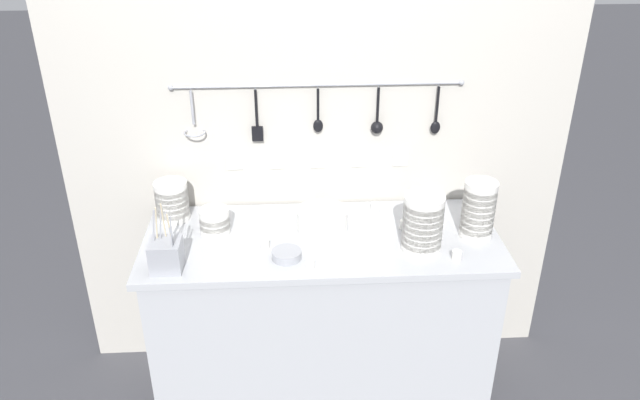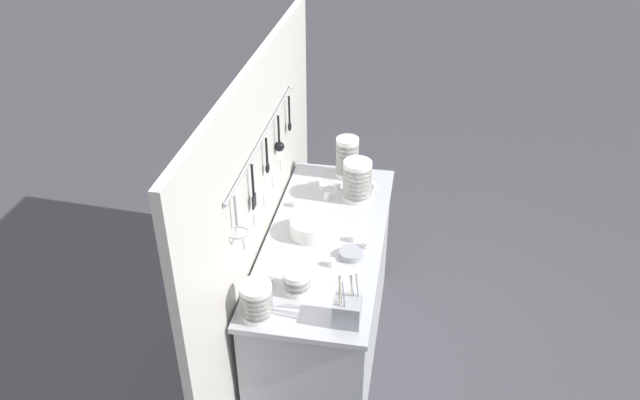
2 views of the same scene
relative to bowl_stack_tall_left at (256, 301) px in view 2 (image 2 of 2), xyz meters
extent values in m
plane|color=#424247|center=(0.66, -0.21, -0.98)|extent=(20.00, 20.00, 0.00)
cube|color=#ADAFB5|center=(0.66, -0.21, -0.11)|extent=(1.54, 0.63, 0.03)
cube|color=#ADAFB5|center=(0.66, -0.21, -0.55)|extent=(1.48, 0.60, 0.86)
cube|color=#BCB7AD|center=(0.66, 0.14, -0.05)|extent=(2.34, 0.04, 1.85)
cylinder|color=#93969E|center=(0.66, 0.11, 0.49)|extent=(1.27, 0.01, 0.01)
sphere|color=#93969E|center=(0.03, 0.11, 0.49)|extent=(0.02, 0.02, 0.02)
sphere|color=#93969E|center=(1.30, 0.11, 0.49)|extent=(0.02, 0.02, 0.02)
cylinder|color=#93969E|center=(0.12, 0.10, 0.40)|extent=(0.01, 0.01, 0.15)
torus|color=#93969E|center=(0.12, 0.10, 0.28)|extent=(0.10, 0.10, 0.01)
cylinder|color=#93969E|center=(0.12, 0.11, 0.48)|extent=(0.00, 0.01, 0.02)
cylinder|color=black|center=(0.39, 0.10, 0.39)|extent=(0.01, 0.01, 0.17)
cube|color=black|center=(0.39, 0.10, 0.27)|extent=(0.05, 0.01, 0.07)
cylinder|color=#93969E|center=(0.39, 0.11, 0.48)|extent=(0.01, 0.01, 0.02)
cylinder|color=black|center=(0.67, 0.10, 0.40)|extent=(0.01, 0.01, 0.15)
ellipsoid|color=black|center=(0.67, 0.10, 0.31)|extent=(0.04, 0.02, 0.06)
cylinder|color=#93969E|center=(0.67, 0.11, 0.48)|extent=(0.01, 0.01, 0.02)
cylinder|color=black|center=(0.93, 0.10, 0.39)|extent=(0.01, 0.01, 0.17)
sphere|color=black|center=(0.93, 0.10, 0.29)|extent=(0.06, 0.06, 0.06)
cylinder|color=#93969E|center=(0.93, 0.11, 0.48)|extent=(0.01, 0.01, 0.02)
cylinder|color=black|center=(1.20, 0.10, 0.39)|extent=(0.01, 0.01, 0.17)
ellipsoid|color=black|center=(1.20, 0.10, 0.29)|extent=(0.04, 0.02, 0.06)
cylinder|color=#93969E|center=(1.20, 0.11, 0.48)|extent=(0.00, 0.01, 0.02)
cube|color=white|center=(0.28, 0.12, 0.13)|extent=(0.07, 0.01, 0.07)
cube|color=white|center=(0.47, 0.12, 0.13)|extent=(0.07, 0.01, 0.07)
cube|color=white|center=(0.66, 0.12, 0.13)|extent=(0.07, 0.01, 0.07)
cube|color=white|center=(0.86, 0.12, 0.13)|extent=(0.07, 0.01, 0.07)
cube|color=white|center=(1.05, 0.12, 0.13)|extent=(0.07, 0.01, 0.07)
cylinder|color=silver|center=(0.00, 0.00, -0.07)|extent=(0.15, 0.15, 0.05)
cylinder|color=silver|center=(0.00, 0.00, -0.04)|extent=(0.15, 0.15, 0.05)
cylinder|color=silver|center=(0.00, 0.00, -0.01)|extent=(0.15, 0.15, 0.05)
cylinder|color=silver|center=(0.00, 0.00, 0.01)|extent=(0.15, 0.15, 0.05)
cylinder|color=silver|center=(0.00, 0.00, 0.04)|extent=(0.15, 0.15, 0.05)
cylinder|color=silver|center=(0.00, 0.00, 0.07)|extent=(0.15, 0.15, 0.05)
cylinder|color=silver|center=(0.20, -0.14, -0.06)|extent=(0.13, 0.13, 0.05)
cylinder|color=silver|center=(0.20, -0.14, -0.03)|extent=(0.13, 0.13, 0.05)
cylinder|color=silver|center=(0.20, -0.14, 0.00)|extent=(0.13, 0.13, 0.05)
cylinder|color=silver|center=(1.33, -0.23, -0.06)|extent=(0.14, 0.14, 0.05)
cylinder|color=silver|center=(1.33, -0.23, -0.03)|extent=(0.14, 0.14, 0.05)
cylinder|color=silver|center=(1.33, -0.23, -0.01)|extent=(0.14, 0.14, 0.05)
cylinder|color=silver|center=(1.33, -0.23, 0.02)|extent=(0.14, 0.14, 0.05)
cylinder|color=silver|center=(1.33, -0.23, 0.05)|extent=(0.14, 0.14, 0.05)
cylinder|color=silver|center=(1.33, -0.23, 0.08)|extent=(0.14, 0.14, 0.05)
cylinder|color=silver|center=(1.33, -0.23, 0.11)|extent=(0.14, 0.14, 0.05)
cylinder|color=silver|center=(1.33, -0.23, 0.14)|extent=(0.14, 0.14, 0.05)
cylinder|color=silver|center=(1.07, -0.32, -0.07)|extent=(0.17, 0.17, 0.05)
cylinder|color=silver|center=(1.07, -0.32, -0.04)|extent=(0.17, 0.17, 0.05)
cylinder|color=silver|center=(1.07, -0.32, -0.01)|extent=(0.17, 0.17, 0.05)
cylinder|color=silver|center=(1.07, -0.32, 0.02)|extent=(0.17, 0.17, 0.05)
cylinder|color=silver|center=(1.07, -0.32, 0.05)|extent=(0.17, 0.17, 0.05)
cylinder|color=silver|center=(1.07, -0.32, 0.08)|extent=(0.17, 0.17, 0.05)
cylinder|color=silver|center=(1.07, -0.32, 0.10)|extent=(0.17, 0.17, 0.05)
cylinder|color=silver|center=(1.07, -0.32, 0.13)|extent=(0.17, 0.17, 0.05)
cylinder|color=silver|center=(0.67, -0.12, -0.09)|extent=(0.23, 0.23, 0.01)
cylinder|color=silver|center=(0.67, -0.12, -0.08)|extent=(0.23, 0.23, 0.01)
cylinder|color=silver|center=(0.67, -0.12, -0.07)|extent=(0.23, 0.23, 0.01)
cylinder|color=silver|center=(0.67, -0.12, -0.06)|extent=(0.23, 0.23, 0.01)
cylinder|color=silver|center=(0.67, -0.12, -0.05)|extent=(0.23, 0.23, 0.01)
cylinder|color=silver|center=(0.67, -0.12, -0.04)|extent=(0.23, 0.23, 0.01)
cylinder|color=silver|center=(0.67, -0.12, -0.03)|extent=(0.23, 0.23, 0.01)
cylinder|color=silver|center=(0.67, -0.12, -0.02)|extent=(0.23, 0.23, 0.01)
cylinder|color=silver|center=(0.67, -0.12, -0.01)|extent=(0.23, 0.23, 0.01)
cylinder|color=#93969E|center=(0.51, -0.36, -0.07)|extent=(0.12, 0.12, 0.03)
cube|color=#93969E|center=(0.04, -0.41, -0.03)|extent=(0.12, 0.12, 0.12)
cylinder|color=#93969E|center=(0.00, -0.40, 0.07)|extent=(0.02, 0.03, 0.19)
cylinder|color=#C6B793|center=(0.07, -0.42, 0.07)|extent=(0.02, 0.01, 0.19)
cylinder|color=#C6B793|center=(0.04, -0.37, 0.08)|extent=(0.01, 0.02, 0.21)
cylinder|color=#93969E|center=(0.07, -0.45, 0.07)|extent=(0.01, 0.03, 0.19)
cylinder|color=#93969E|center=(0.07, -0.43, 0.07)|extent=(0.03, 0.03, 0.20)
cylinder|color=#C6B793|center=(0.01, -0.38, 0.07)|extent=(0.02, 0.01, 0.20)
cylinder|color=#93969E|center=(0.02, -0.38, 0.07)|extent=(0.03, 0.03, 0.20)
cylinder|color=silver|center=(1.03, -0.15, -0.07)|extent=(0.04, 0.04, 0.04)
cylinder|color=silver|center=(0.60, -0.43, -0.07)|extent=(0.04, 0.04, 0.04)
cylinder|color=silver|center=(0.93, 0.02, -0.07)|extent=(0.04, 0.04, 0.04)
cylinder|color=silver|center=(1.19, -0.07, -0.07)|extent=(0.04, 0.04, 0.04)
cylinder|color=silver|center=(0.65, -0.36, -0.07)|extent=(0.04, 0.04, 0.04)
cylinder|color=silver|center=(0.22, 0.00, -0.07)|extent=(0.04, 0.04, 0.04)
cylinder|color=silver|center=(1.20, -0.41, -0.07)|extent=(0.04, 0.04, 0.04)
cylinder|color=silver|center=(1.16, -0.20, -0.07)|extent=(0.04, 0.04, 0.04)
cylinder|color=silver|center=(0.42, -0.28, -0.07)|extent=(0.04, 0.04, 0.04)
camera|label=1|loc=(0.52, -2.51, 1.30)|focal=35.00mm
camera|label=2|loc=(-2.03, -0.65, 1.90)|focal=35.00mm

